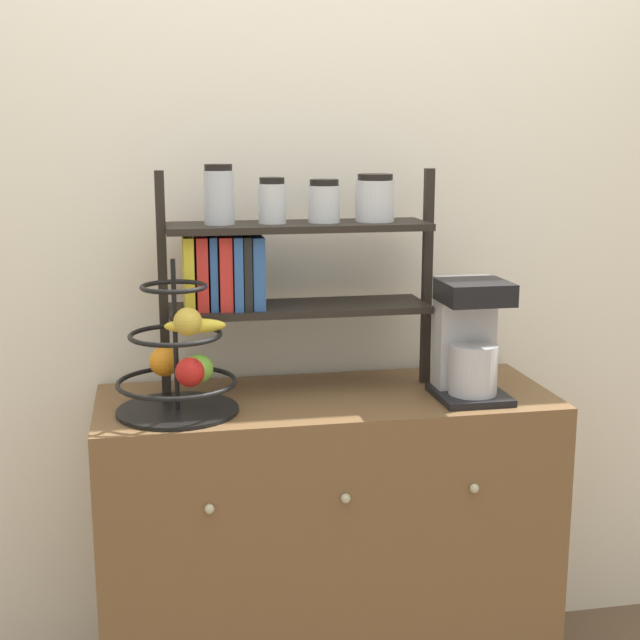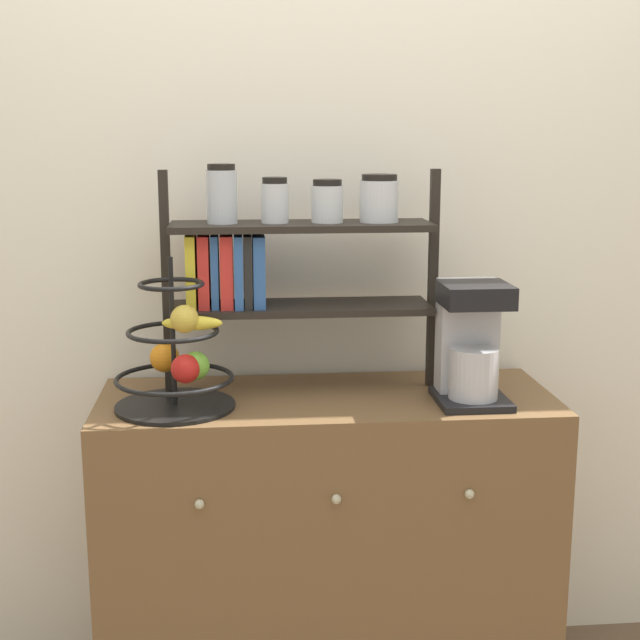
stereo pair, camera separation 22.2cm
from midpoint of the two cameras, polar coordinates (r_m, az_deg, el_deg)
wall_back at (r=2.54m, az=-3.31°, el=6.41°), size 7.00×0.05×2.60m
sideboard at (r=2.51m, az=-2.20°, el=-14.36°), size 1.20×0.48×0.86m
coffee_maker at (r=2.33m, az=6.83°, el=-1.25°), size 0.18×0.20×0.31m
fruit_stand at (r=2.23m, az=-11.81°, el=-2.82°), size 0.30×0.30×0.38m
shelf_hutch at (r=2.34m, az=-5.62°, el=4.32°), size 0.73×0.20×0.60m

